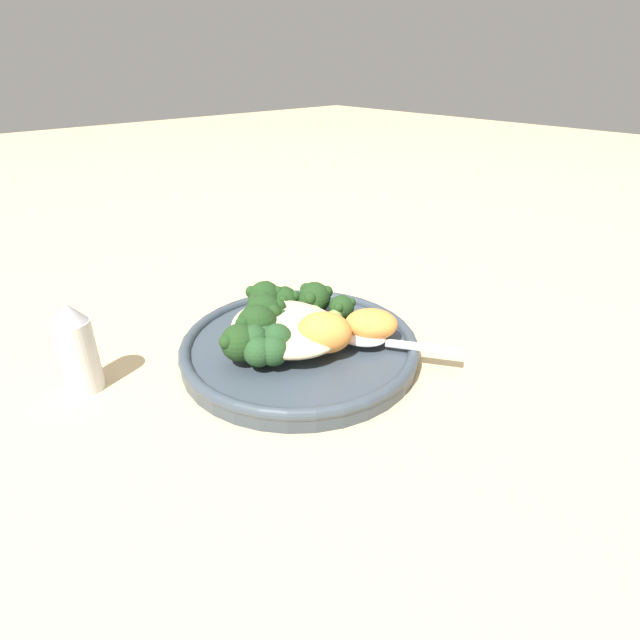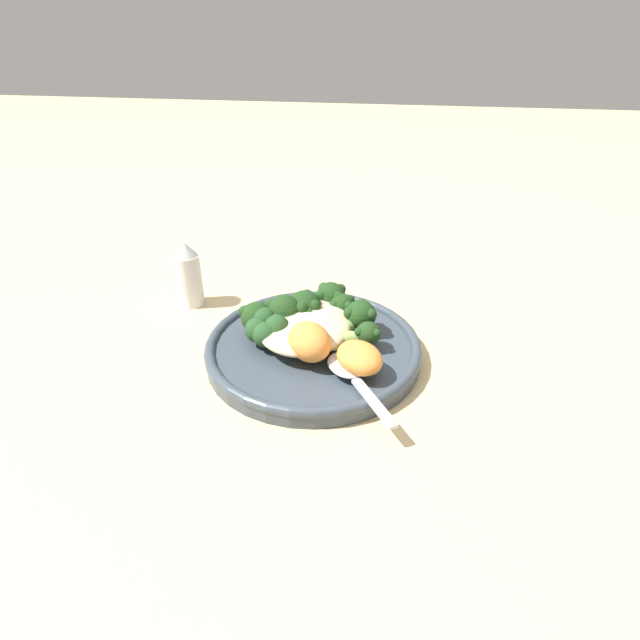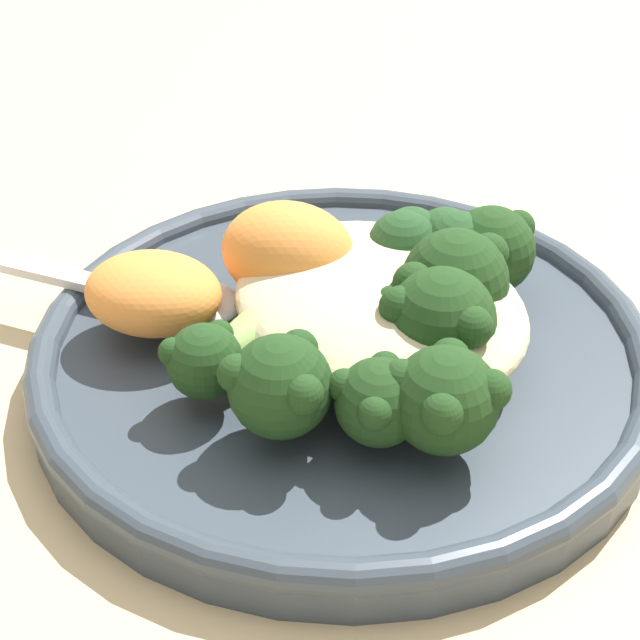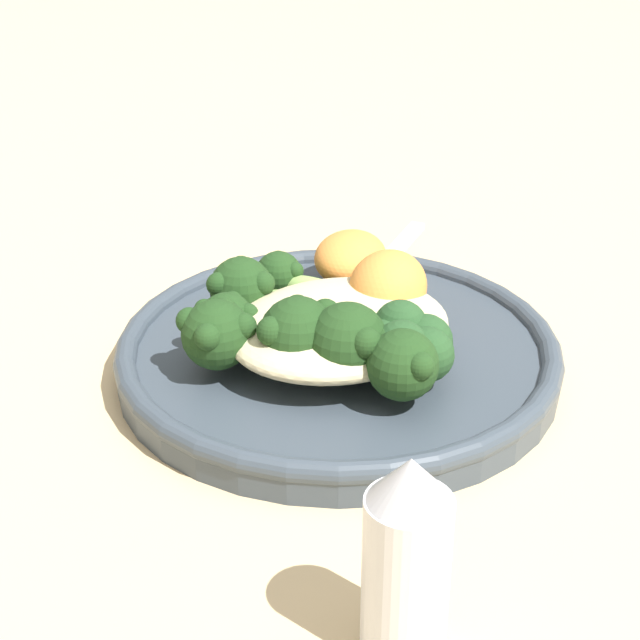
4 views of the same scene
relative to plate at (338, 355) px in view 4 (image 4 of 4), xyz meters
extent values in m
plane|color=#D6B784|center=(-0.01, -0.02, -0.01)|extent=(4.00, 4.00, 0.00)
cylinder|color=#38424C|center=(0.00, 0.00, 0.00)|extent=(0.24, 0.24, 0.02)
torus|color=#38424C|center=(0.00, 0.00, 0.00)|extent=(0.24, 0.24, 0.01)
ellipsoid|color=beige|center=(-0.01, -0.01, 0.02)|extent=(0.12, 0.10, 0.03)
ellipsoid|color=#8EB25B|center=(0.01, 0.03, 0.02)|extent=(0.04, 0.07, 0.02)
sphere|color=#1E3D19|center=(0.00, 0.06, 0.02)|extent=(0.03, 0.03, 0.03)
sphere|color=#1E3D19|center=(0.00, 0.07, 0.03)|extent=(0.01, 0.01, 0.01)
sphere|color=#1E3D19|center=(-0.01, 0.06, 0.03)|extent=(0.01, 0.01, 0.01)
sphere|color=#1E3D19|center=(0.00, 0.05, 0.03)|extent=(0.01, 0.01, 0.01)
ellipsoid|color=#8EB25B|center=(0.01, 0.01, 0.02)|extent=(0.09, 0.08, 0.02)
sphere|color=#1E3D19|center=(-0.03, 0.05, 0.03)|extent=(0.04, 0.04, 0.04)
sphere|color=#1E3D19|center=(-0.02, 0.06, 0.03)|extent=(0.01, 0.01, 0.01)
sphere|color=#1E3D19|center=(-0.05, 0.05, 0.03)|extent=(0.01, 0.01, 0.01)
sphere|color=#1E3D19|center=(-0.02, 0.04, 0.03)|extent=(0.01, 0.01, 0.01)
ellipsoid|color=#8EB25B|center=(-0.01, 0.01, 0.02)|extent=(0.09, 0.04, 0.01)
sphere|color=#1E3D19|center=(-0.05, 0.02, 0.03)|extent=(0.03, 0.03, 0.03)
sphere|color=#1E3D19|center=(-0.05, 0.03, 0.03)|extent=(0.01, 0.01, 0.01)
sphere|color=#1E3D19|center=(-0.06, 0.03, 0.03)|extent=(0.01, 0.01, 0.01)
sphere|color=#1E3D19|center=(-0.06, 0.02, 0.03)|extent=(0.01, 0.01, 0.01)
sphere|color=#1E3D19|center=(-0.05, 0.02, 0.03)|extent=(0.01, 0.01, 0.01)
ellipsoid|color=#8EB25B|center=(-0.02, 0.01, 0.02)|extent=(0.10, 0.02, 0.01)
sphere|color=#1E3D19|center=(-0.07, 0.01, 0.03)|extent=(0.04, 0.04, 0.04)
sphere|color=#1E3D19|center=(-0.06, 0.02, 0.03)|extent=(0.01, 0.01, 0.01)
sphere|color=#1E3D19|center=(-0.08, 0.02, 0.03)|extent=(0.01, 0.01, 0.01)
sphere|color=#1E3D19|center=(-0.08, 0.00, 0.03)|extent=(0.01, 0.01, 0.01)
sphere|color=#1E3D19|center=(-0.06, 0.00, 0.03)|extent=(0.01, 0.01, 0.01)
ellipsoid|color=#8EB25B|center=(0.00, 0.00, 0.02)|extent=(0.08, 0.05, 0.02)
sphere|color=#1E3D19|center=(-0.04, -0.02, 0.03)|extent=(0.04, 0.04, 0.04)
sphere|color=#1E3D19|center=(-0.03, 0.00, 0.04)|extent=(0.01, 0.01, 0.01)
sphere|color=#1E3D19|center=(-0.05, -0.02, 0.04)|extent=(0.01, 0.01, 0.01)
sphere|color=#1E3D19|center=(-0.03, -0.03, 0.04)|extent=(0.01, 0.01, 0.01)
ellipsoid|color=#8EB25B|center=(0.00, 0.00, 0.02)|extent=(0.06, 0.04, 0.01)
sphere|color=#1E3D19|center=(-0.02, -0.02, 0.03)|extent=(0.03, 0.03, 0.03)
sphere|color=#1E3D19|center=(-0.02, -0.01, 0.03)|extent=(0.01, 0.01, 0.01)
sphere|color=#1E3D19|center=(-0.04, -0.02, 0.03)|extent=(0.01, 0.01, 0.01)
sphere|color=#1E3D19|center=(-0.02, -0.03, 0.03)|extent=(0.01, 0.01, 0.01)
ellipsoid|color=#8EB25B|center=(0.00, -0.01, 0.02)|extent=(0.06, 0.06, 0.02)
sphere|color=#1E3D19|center=(-0.02, -0.04, 0.03)|extent=(0.04, 0.04, 0.04)
sphere|color=#1E3D19|center=(-0.02, -0.02, 0.04)|extent=(0.02, 0.02, 0.02)
sphere|color=#1E3D19|center=(-0.02, -0.05, 0.04)|extent=(0.02, 0.02, 0.02)
ellipsoid|color=#8EB25B|center=(0.01, -0.02, 0.02)|extent=(0.05, 0.10, 0.02)
sphere|color=#1E3D19|center=(0.00, -0.07, 0.03)|extent=(0.04, 0.04, 0.04)
sphere|color=#1E3D19|center=(0.00, -0.05, 0.03)|extent=(0.01, 0.01, 0.01)
sphere|color=#1E3D19|center=(0.00, -0.08, 0.03)|extent=(0.01, 0.01, 0.01)
ellipsoid|color=orange|center=(0.05, 0.06, 0.02)|extent=(0.07, 0.07, 0.03)
ellipsoid|color=orange|center=(0.03, 0.00, 0.03)|extent=(0.07, 0.07, 0.04)
sphere|color=#234723|center=(0.02, -0.05, 0.02)|extent=(0.03, 0.03, 0.03)
sphere|color=#234723|center=(0.01, -0.04, 0.03)|extent=(0.03, 0.03, 0.03)
sphere|color=#234723|center=(0.00, -0.04, 0.02)|extent=(0.03, 0.03, 0.03)
sphere|color=#234723|center=(0.00, -0.05, 0.03)|extent=(0.03, 0.03, 0.03)
sphere|color=#234723|center=(0.01, -0.06, 0.02)|extent=(0.03, 0.03, 0.03)
cube|color=silver|center=(0.10, 0.07, 0.01)|extent=(0.06, 0.05, 0.00)
ellipsoid|color=silver|center=(0.05, 0.04, 0.02)|extent=(0.06, 0.05, 0.01)
cylinder|color=silver|center=(-0.09, -0.18, 0.02)|extent=(0.03, 0.03, 0.07)
cone|color=#B2B2B7|center=(-0.09, -0.18, 0.07)|extent=(0.03, 0.03, 0.02)
camera|label=1|loc=(0.33, -0.27, 0.26)|focal=28.00mm
camera|label=2|loc=(0.45, 0.09, 0.31)|focal=28.00mm
camera|label=3|loc=(-0.26, 0.19, 0.25)|focal=60.00mm
camera|label=4|loc=(-0.28, -0.41, 0.29)|focal=60.00mm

